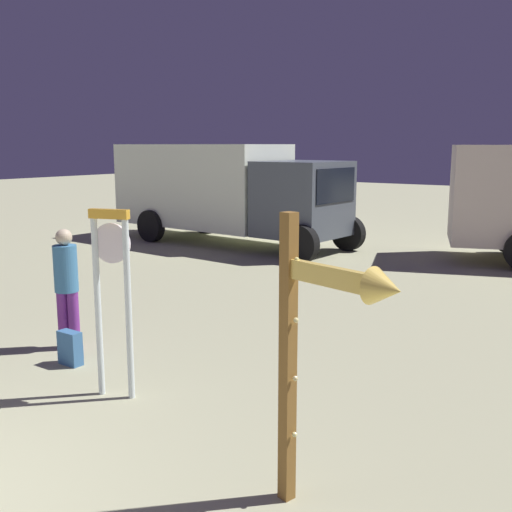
# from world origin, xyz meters

# --- Properties ---
(standing_clock) EXTENTS (0.45, 0.22, 2.06)m
(standing_clock) POSITION_xyz_m (-0.23, 2.92, 1.28)
(standing_clock) COLOR white
(standing_clock) RESTS_ON ground_plane
(arrow_sign) EXTENTS (1.04, 0.42, 2.24)m
(arrow_sign) POSITION_xyz_m (2.68, 2.23, 1.46)
(arrow_sign) COLOR olive
(arrow_sign) RESTS_ON ground_plane
(person_near_clock) EXTENTS (0.31, 0.31, 1.63)m
(person_near_clock) POSITION_xyz_m (-1.95, 3.65, 0.91)
(person_near_clock) COLOR #793090
(person_near_clock) RESTS_ON ground_plane
(backpack) EXTENTS (0.31, 0.19, 0.43)m
(backpack) POSITION_xyz_m (-1.43, 3.26, 0.21)
(backpack) COLOR teal
(backpack) RESTS_ON ground_plane
(box_truck_near) EXTENTS (7.28, 2.83, 2.74)m
(box_truck_near) POSITION_xyz_m (-5.73, 11.94, 1.52)
(box_truck_near) COLOR white
(box_truck_near) RESTS_ON ground_plane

